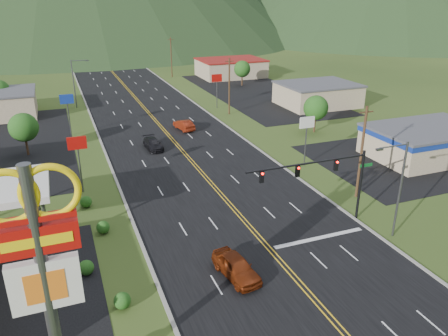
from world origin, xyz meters
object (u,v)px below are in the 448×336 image
object	(u,v)px
pylon_sign	(41,260)
car_red_near	(236,267)
car_red_far	(184,125)
traffic_signal	(326,173)
car_dark_mid	(153,144)
streetlight_east	(398,184)
streetlight_west	(75,80)

from	to	relation	value
pylon_sign	car_red_near	world-z (taller)	pylon_sign
pylon_sign	car_red_far	distance (m)	51.37
traffic_signal	car_dark_mid	distance (m)	29.35
traffic_signal	car_red_near	size ratio (longest dim) A/B	2.59
car_red_near	car_red_far	world-z (taller)	car_red_near
pylon_sign	streetlight_east	world-z (taller)	pylon_sign
streetlight_west	streetlight_east	bearing A→B (deg)	-69.14
traffic_signal	car_dark_mid	size ratio (longest dim) A/B	2.67
car_red_near	car_red_far	xyz separation A→B (m)	(7.26, 39.06, -0.06)
streetlight_west	car_dark_mid	world-z (taller)	streetlight_west
streetlight_west	traffic_signal	bearing A→B (deg)	-72.03
streetlight_east	car_red_far	distance (m)	39.60
streetlight_east	car_red_far	world-z (taller)	streetlight_east
pylon_sign	car_red_near	size ratio (longest dim) A/B	2.77
pylon_sign	streetlight_west	xyz separation A→B (m)	(5.32, 68.00, -4.12)
car_dark_mid	car_red_far	size ratio (longest dim) A/B	1.01
car_red_near	traffic_signal	bearing A→B (deg)	13.91
traffic_signal	car_red_far	bearing A→B (deg)	95.64
car_red_far	streetlight_west	bearing A→B (deg)	-65.08
streetlight_east	streetlight_west	xyz separation A→B (m)	(-22.86, 60.00, 0.00)
pylon_sign	streetlight_west	size ratio (longest dim) A/B	1.56
streetlight_east	car_red_far	bearing A→B (deg)	101.88
streetlight_west	car_red_near	bearing A→B (deg)	-82.94
traffic_signal	streetlight_west	xyz separation A→B (m)	(-18.16, 56.00, -0.15)
streetlight_east	streetlight_west	size ratio (longest dim) A/B	1.00
streetlight_east	car_red_near	size ratio (longest dim) A/B	1.78
streetlight_east	car_red_far	size ratio (longest dim) A/B	1.85
pylon_sign	streetlight_east	xyz separation A→B (m)	(28.18, 8.00, -4.12)
traffic_signal	car_dark_mid	bearing A→B (deg)	110.31
traffic_signal	streetlight_east	bearing A→B (deg)	-40.39
streetlight_west	car_dark_mid	distance (m)	30.27
streetlight_east	car_dark_mid	world-z (taller)	streetlight_east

